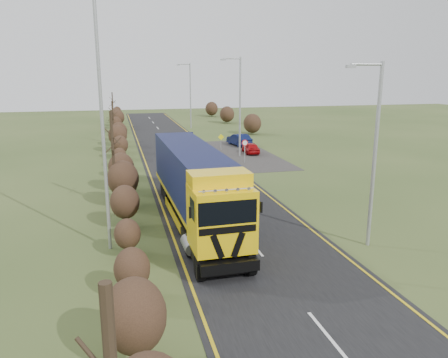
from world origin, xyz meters
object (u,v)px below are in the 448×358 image
Objects in this scene: car_red_hatchback at (251,148)px; car_blue_sedan at (239,140)px; streetlight_near at (373,149)px; lorry at (195,181)px; speed_sign at (245,147)px.

car_blue_sedan is (0.20, 5.14, 0.11)m from car_red_hatchback.
car_blue_sedan is 30.88m from streetlight_near.
car_red_hatchback is 25.81m from streetlight_near.
lorry is 1.75× the size of streetlight_near.
car_blue_sedan is at bearing 85.84° from streetlight_near.
speed_sign is (-2.19, -9.58, 0.82)m from car_blue_sedan.
lorry is at bearing -115.83° from speed_sign.
lorry is 7.05× the size of speed_sign.
speed_sign is (7.60, 15.69, -0.91)m from lorry.
lorry is 9.51m from streetlight_near.
speed_sign is at bearing 69.70° from car_red_hatchback.
car_red_hatchback is 0.39× the size of streetlight_near.
speed_sign reaches higher than car_red_hatchback.
streetlight_near is (-2.02, -25.38, 4.25)m from car_red_hatchback.
car_red_hatchback is 4.96m from speed_sign.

